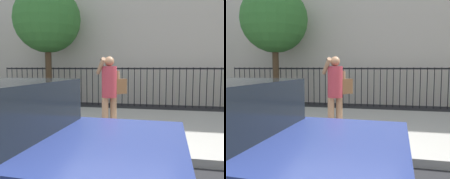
{
  "view_description": "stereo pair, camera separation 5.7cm",
  "coord_description": "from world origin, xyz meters",
  "views": [
    {
      "loc": [
        0.98,
        -3.85,
        1.59
      ],
      "look_at": [
        -0.18,
        1.68,
        1.07
      ],
      "focal_mm": 38.27,
      "sensor_mm": 36.0,
      "label": 1
    },
    {
      "loc": [
        1.04,
        -3.84,
        1.59
      ],
      "look_at": [
        -0.18,
        1.68,
        1.07
      ],
      "focal_mm": 38.27,
      "sensor_mm": 36.0,
      "label": 2
    }
  ],
  "objects": [
    {
      "name": "ground_plane",
      "position": [
        0.0,
        0.0,
        0.0
      ],
      "size": [
        60.0,
        60.0,
        0.0
      ],
      "primitive_type": "plane",
      "color": "black"
    },
    {
      "name": "sidewalk",
      "position": [
        0.0,
        2.2,
        0.07
      ],
      "size": [
        28.0,
        4.4,
        0.15
      ],
      "primitive_type": "cube",
      "color": "#9E9B93",
      "rests_on": "ground"
    },
    {
      "name": "iron_fence",
      "position": [
        0.0,
        5.9,
        1.02
      ],
      "size": [
        12.03,
        0.04,
        1.6
      ],
      "color": "black",
      "rests_on": "ground"
    },
    {
      "name": "pedestrian_on_phone",
      "position": [
        -0.16,
        1.4,
        1.13
      ],
      "size": [
        0.72,
        0.61,
        1.69
      ],
      "color": "#936B4C",
      "rests_on": "sidewalk"
    },
    {
      "name": "street_bench",
      "position": [
        -4.5,
        3.37,
        0.65
      ],
      "size": [
        1.6,
        0.45,
        0.95
      ],
      "color": "brown",
      "rests_on": "sidewalk"
    },
    {
      "name": "street_tree_near",
      "position": [
        -3.56,
        5.16,
        3.5
      ],
      "size": [
        2.66,
        2.66,
        4.85
      ],
      "color": "#4C3823",
      "rests_on": "ground"
    }
  ]
}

